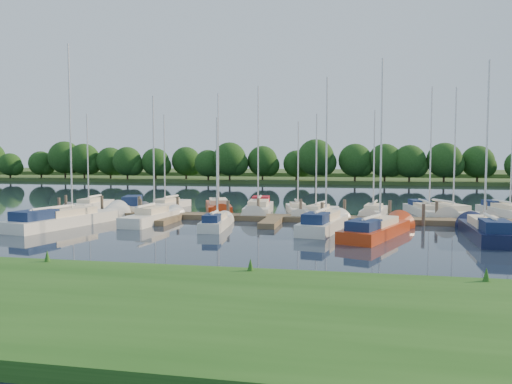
% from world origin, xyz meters
% --- Properties ---
extents(ground, '(260.00, 260.00, 0.00)m').
position_xyz_m(ground, '(0.00, 0.00, 0.00)').
color(ground, '#1B2336').
rests_on(ground, ground).
extents(near_bank, '(90.00, 10.00, 0.50)m').
position_xyz_m(near_bank, '(0.00, -16.00, 0.25)').
color(near_bank, '#1B4714').
rests_on(near_bank, ground).
extents(dock, '(40.00, 6.00, 0.40)m').
position_xyz_m(dock, '(0.00, 7.31, 0.20)').
color(dock, '#4C3B2A').
rests_on(dock, ground).
extents(mooring_pilings, '(38.24, 2.84, 2.00)m').
position_xyz_m(mooring_pilings, '(0.00, 8.43, 0.60)').
color(mooring_pilings, '#473D33').
rests_on(mooring_pilings, ground).
extents(far_shore, '(180.00, 30.00, 0.60)m').
position_xyz_m(far_shore, '(0.00, 75.00, 0.30)').
color(far_shore, '#273F18').
rests_on(far_shore, ground).
extents(distant_hill, '(220.00, 40.00, 1.40)m').
position_xyz_m(distant_hill, '(0.00, 100.00, 0.70)').
color(distant_hill, '#3D5826').
rests_on(distant_hill, ground).
extents(treeline, '(146.39, 10.05, 8.28)m').
position_xyz_m(treeline, '(0.51, 62.29, 4.14)').
color(treeline, '#38281C').
rests_on(treeline, ground).
extents(sailboat_n_0, '(2.00, 7.33, 9.36)m').
position_xyz_m(sailboat_n_0, '(-18.83, 13.07, 0.27)').
color(sailboat_n_0, silver).
rests_on(sailboat_n_0, ground).
extents(motorboat, '(2.98, 6.02, 1.86)m').
position_xyz_m(motorboat, '(-13.48, 10.83, 0.37)').
color(motorboat, silver).
rests_on(motorboat, ground).
extents(sailboat_n_2, '(2.68, 7.38, 9.30)m').
position_xyz_m(sailboat_n_2, '(-11.83, 14.85, 0.27)').
color(sailboat_n_2, silver).
rests_on(sailboat_n_2, ground).
extents(sailboat_n_3, '(4.24, 8.57, 10.99)m').
position_xyz_m(sailboat_n_3, '(-6.08, 12.89, 0.28)').
color(sailboat_n_3, '#B43110').
rests_on(sailboat_n_3, ground).
extents(sailboat_n_4, '(2.90, 9.01, 11.44)m').
position_xyz_m(sailboat_n_4, '(-2.24, 12.13, 0.34)').
color(sailboat_n_4, silver).
rests_on(sailboat_n_4, ground).
extents(sailboat_n_5, '(2.71, 6.52, 8.32)m').
position_xyz_m(sailboat_n_5, '(1.08, 12.88, 0.27)').
color(sailboat_n_5, silver).
rests_on(sailboat_n_5, ground).
extents(sailboat_n_6, '(3.25, 6.90, 8.81)m').
position_xyz_m(sailboat_n_6, '(2.91, 10.98, 0.27)').
color(sailboat_n_6, silver).
rests_on(sailboat_n_6, ground).
extents(sailboat_n_7, '(2.58, 7.18, 9.12)m').
position_xyz_m(sailboat_n_7, '(7.52, 12.10, 0.27)').
color(sailboat_n_7, silver).
rests_on(sailboat_n_7, ground).
extents(sailboat_n_8, '(3.27, 8.97, 11.16)m').
position_xyz_m(sailboat_n_8, '(12.08, 13.82, 0.31)').
color(sailboat_n_8, silver).
rests_on(sailboat_n_8, ground).
extents(sailboat_n_9, '(4.77, 8.38, 10.90)m').
position_xyz_m(sailboat_n_9, '(13.64, 12.06, 0.28)').
color(sailboat_n_9, silver).
rests_on(sailboat_n_9, ground).
extents(sailboat_n_10, '(3.50, 7.86, 9.92)m').
position_xyz_m(sailboat_n_10, '(18.59, 14.68, 0.31)').
color(sailboat_n_10, silver).
rests_on(sailboat_n_10, ground).
extents(sailboat_s_0, '(4.41, 10.82, 13.53)m').
position_xyz_m(sailboat_s_0, '(-14.43, 2.19, 0.34)').
color(sailboat_s_0, silver).
rests_on(sailboat_s_0, ground).
extents(sailboat_s_1, '(2.32, 7.66, 9.96)m').
position_xyz_m(sailboat_s_1, '(-8.89, 4.60, 0.29)').
color(sailboat_s_1, silver).
rests_on(sailboat_s_1, ground).
extents(sailboat_s_2, '(1.88, 6.19, 8.05)m').
position_xyz_m(sailboat_s_2, '(-3.47, 2.90, 0.32)').
color(sailboat_s_2, silver).
rests_on(sailboat_s_2, ground).
extents(sailboat_s_3, '(3.21, 8.39, 10.77)m').
position_xyz_m(sailboat_s_3, '(3.96, 3.27, 0.35)').
color(sailboat_s_3, silver).
rests_on(sailboat_s_3, ground).
extents(sailboat_s_4, '(4.77, 8.95, 11.46)m').
position_xyz_m(sailboat_s_4, '(7.37, 1.46, 0.33)').
color(sailboat_s_4, '#B43110').
rests_on(sailboat_s_4, ground).
extents(sailboat_s_5, '(2.33, 8.74, 11.27)m').
position_xyz_m(sailboat_s_5, '(13.79, 1.79, 0.35)').
color(sailboat_s_5, '#0F1433').
rests_on(sailboat_s_5, ground).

